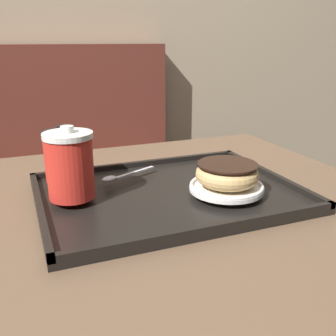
{
  "coord_description": "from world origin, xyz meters",
  "views": [
    {
      "loc": [
        -0.28,
        -0.67,
        1.02
      ],
      "look_at": [
        -0.01,
        0.02,
        0.77
      ],
      "focal_mm": 42.0,
      "sensor_mm": 36.0,
      "label": 1
    }
  ],
  "objects_px": {
    "coffee_cup_front": "(70,165)",
    "coffee_cup_rear": "(65,155)",
    "donut_chocolate_glazed": "(227,173)",
    "spoon": "(117,177)"
  },
  "relations": [
    {
      "from": "coffee_cup_front",
      "to": "coffee_cup_rear",
      "type": "bearing_deg",
      "value": 88.19
    },
    {
      "from": "coffee_cup_rear",
      "to": "spoon",
      "type": "height_order",
      "value": "coffee_cup_rear"
    },
    {
      "from": "donut_chocolate_glazed",
      "to": "spoon",
      "type": "xyz_separation_m",
      "value": [
        -0.19,
        0.15,
        -0.03
      ]
    },
    {
      "from": "coffee_cup_rear",
      "to": "donut_chocolate_glazed",
      "type": "relative_size",
      "value": 0.95
    },
    {
      "from": "coffee_cup_front",
      "to": "donut_chocolate_glazed",
      "type": "height_order",
      "value": "coffee_cup_front"
    },
    {
      "from": "coffee_cup_front",
      "to": "coffee_cup_rear",
      "type": "height_order",
      "value": "coffee_cup_front"
    },
    {
      "from": "coffee_cup_front",
      "to": "spoon",
      "type": "xyz_separation_m",
      "value": [
        0.1,
        0.07,
        -0.06
      ]
    },
    {
      "from": "donut_chocolate_glazed",
      "to": "spoon",
      "type": "relative_size",
      "value": 0.89
    },
    {
      "from": "coffee_cup_front",
      "to": "spoon",
      "type": "distance_m",
      "value": 0.14
    },
    {
      "from": "coffee_cup_front",
      "to": "spoon",
      "type": "bearing_deg",
      "value": 32.35
    }
  ]
}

